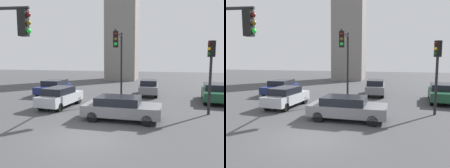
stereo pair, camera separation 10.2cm
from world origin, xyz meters
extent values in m
plane|color=#424244|center=(0.00, 0.00, 0.00)|extent=(100.88, 100.88, 0.00)
cylinder|color=black|center=(-0.01, 8.22, 2.79)|extent=(0.16, 0.16, 5.58)
cylinder|color=black|center=(0.20, 6.26, 5.29)|extent=(0.54, 3.93, 0.12)
cube|color=black|center=(0.38, 4.54, 4.74)|extent=(0.35, 0.35, 1.00)
sphere|color=#4C0F0C|center=(0.40, 4.34, 5.04)|extent=(0.20, 0.20, 0.20)
sphere|color=#594714|center=(0.40, 4.34, 4.74)|extent=(0.20, 0.20, 0.20)
sphere|color=green|center=(0.40, 4.34, 4.44)|extent=(0.20, 0.20, 0.20)
cylinder|color=black|center=(6.17, 5.73, 2.32)|extent=(0.16, 0.16, 4.65)
cube|color=black|center=(6.17, 5.73, 4.15)|extent=(0.45, 0.45, 1.00)
sphere|color=#4C0F0C|center=(6.00, 5.62, 4.45)|extent=(0.20, 0.20, 0.20)
sphere|color=yellow|center=(6.00, 5.62, 4.15)|extent=(0.20, 0.20, 0.20)
sphere|color=#14471E|center=(6.00, 5.62, 3.85)|extent=(0.20, 0.20, 0.20)
cube|color=black|center=(-1.83, -1.52, 4.90)|extent=(0.36, 0.36, 1.00)
sphere|color=#4C0F0C|center=(-1.63, -1.49, 5.20)|extent=(0.20, 0.20, 0.20)
sphere|color=#594714|center=(-1.63, -1.49, 4.90)|extent=(0.20, 0.20, 0.20)
sphere|color=green|center=(-1.63, -1.49, 4.60)|extent=(0.20, 0.20, 0.20)
cube|color=navy|center=(-7.18, 10.28, 0.64)|extent=(2.10, 4.48, 0.62)
cube|color=black|center=(-7.19, 10.50, 1.18)|extent=(1.81, 2.53, 0.53)
cylinder|color=black|center=(-6.33, 8.80, 0.33)|extent=(0.37, 0.66, 0.65)
cylinder|color=black|center=(-7.95, 8.75, 0.33)|extent=(0.37, 0.66, 0.65)
cylinder|color=black|center=(-6.42, 11.81, 0.33)|extent=(0.37, 0.66, 0.65)
cylinder|color=black|center=(-8.04, 11.76, 0.33)|extent=(0.37, 0.66, 0.65)
cube|color=slate|center=(1.05, 3.26, 0.61)|extent=(4.47, 2.07, 0.61)
cube|color=black|center=(0.83, 3.26, 1.12)|extent=(2.51, 1.81, 0.49)
cylinder|color=black|center=(2.57, 4.09, 0.30)|extent=(0.61, 0.37, 0.60)
cylinder|color=black|center=(2.56, 2.42, 0.30)|extent=(0.61, 0.37, 0.60)
cylinder|color=black|center=(-0.46, 4.11, 0.30)|extent=(0.61, 0.37, 0.60)
cylinder|color=black|center=(-0.47, 2.44, 0.30)|extent=(0.61, 0.37, 0.60)
cube|color=#19472D|center=(7.57, 10.27, 0.68)|extent=(2.66, 4.97, 0.66)
cube|color=black|center=(7.59, 10.51, 1.23)|extent=(2.18, 2.86, 0.52)
cylinder|color=black|center=(6.51, 8.75, 0.35)|extent=(0.46, 0.73, 0.69)
cylinder|color=black|center=(6.85, 11.98, 0.35)|extent=(0.46, 0.73, 0.69)
cube|color=slate|center=(1.89, 12.26, 0.69)|extent=(1.84, 4.22, 0.68)
cube|color=black|center=(1.90, 12.05, 1.26)|extent=(1.57, 2.38, 0.54)
cylinder|color=black|center=(1.15, 13.65, 0.35)|extent=(0.33, 0.71, 0.70)
cylinder|color=black|center=(2.53, 13.70, 0.35)|extent=(0.33, 0.71, 0.70)
cylinder|color=black|center=(1.25, 10.82, 0.35)|extent=(0.33, 0.71, 0.70)
cylinder|color=black|center=(2.63, 10.87, 0.35)|extent=(0.33, 0.71, 0.70)
cube|color=#ADB2B7|center=(-4.04, 5.54, 0.64)|extent=(2.02, 4.17, 0.68)
cube|color=black|center=(-4.06, 5.34, 1.21)|extent=(1.68, 2.38, 0.53)
cylinder|color=black|center=(-4.64, 6.97, 0.30)|extent=(0.35, 0.62, 0.60)
cylinder|color=black|center=(-3.24, 6.86, 0.30)|extent=(0.35, 0.62, 0.60)
cylinder|color=black|center=(-4.85, 4.22, 0.30)|extent=(0.35, 0.62, 0.60)
cylinder|color=black|center=(-3.45, 4.12, 0.30)|extent=(0.35, 0.62, 0.60)
camera|label=1|loc=(3.47, -8.90, 3.56)|focal=34.88mm
camera|label=2|loc=(3.57, -8.87, 3.56)|focal=34.88mm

